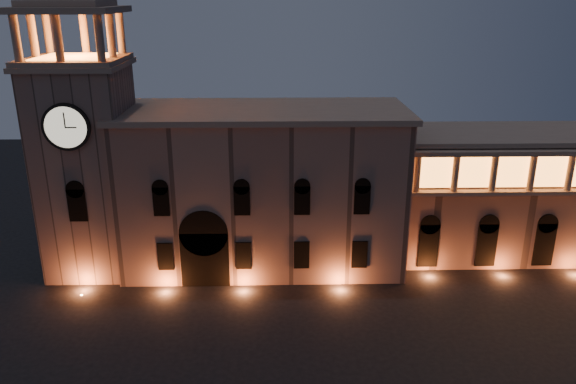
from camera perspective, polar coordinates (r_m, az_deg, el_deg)
The scene contains 3 objects.
government_building at distance 61.73m, azimuth -2.60°, elevation 0.40°, with size 30.80×12.80×17.60m.
clock_tower at distance 62.90m, azimuth -19.73°, elevation 3.17°, with size 9.80×9.80×32.40m.
colonnade_wing at distance 71.90m, azimuth 25.73°, elevation 0.00°, with size 40.60×11.50×14.50m.
Camera 1 is at (-0.63, -36.39, 28.94)m, focal length 35.00 mm.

